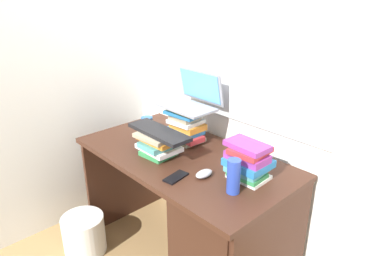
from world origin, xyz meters
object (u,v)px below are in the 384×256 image
object	(u,v)px
wastebasket	(84,234)
book_stack_keyboard_riser	(159,144)
book_stack_tall	(186,124)
cell_phone	(176,177)
desk	(221,231)
water_bottle	(234,176)
laptop	(192,98)
keyboard	(159,132)
computer_mouse	(204,174)
book_stack_side	(248,161)
mug	(147,124)

from	to	relation	value
wastebasket	book_stack_keyboard_riser	bearing A→B (deg)	41.60
book_stack_tall	cell_phone	size ratio (longest dim) A/B	1.86
desk	book_stack_keyboard_riser	size ratio (longest dim) A/B	5.41
book_stack_tall	water_bottle	size ratio (longest dim) A/B	1.45
laptop	cell_phone	bearing A→B (deg)	-52.76
book_stack_keyboard_riser	laptop	size ratio (longest dim) A/B	0.68
desk	water_bottle	world-z (taller)	water_bottle
book_stack_tall	water_bottle	distance (m)	0.64
keyboard	computer_mouse	xyz separation A→B (m)	(0.36, 0.00, -0.13)
water_bottle	cell_phone	bearing A→B (deg)	-158.93
book_stack_tall	laptop	distance (m)	0.17
book_stack_tall	keyboard	size ratio (longest dim) A/B	0.60
book_stack_tall	book_stack_side	bearing A→B (deg)	-8.89
cell_phone	desk	bearing A→B (deg)	39.07
book_stack_keyboard_riser	book_stack_side	xyz separation A→B (m)	(0.53, 0.16, 0.03)
desk	book_stack_tall	size ratio (longest dim) A/B	5.22
book_stack_keyboard_riser	keyboard	size ratio (longest dim) A/B	0.58
book_stack_keyboard_riser	cell_phone	xyz separation A→B (m)	(0.27, -0.11, -0.06)
desk	book_stack_side	bearing A→B (deg)	43.82
book_stack_side	laptop	world-z (taller)	laptop
cell_phone	computer_mouse	bearing A→B (deg)	42.57
book_stack_keyboard_riser	keyboard	bearing A→B (deg)	33.34
book_stack_side	computer_mouse	size ratio (longest dim) A/B	2.13
cell_phone	book_stack_keyboard_riser	bearing A→B (deg)	149.85
book_stack_keyboard_riser	water_bottle	xyz separation A→B (m)	(0.56, 0.00, 0.02)
cell_phone	book_stack_side	bearing A→B (deg)	37.63
keyboard	cell_phone	size ratio (longest dim) A/B	3.09
keyboard	wastebasket	distance (m)	0.93
book_stack_tall	book_stack_side	size ratio (longest dim) A/B	1.14
laptop	wastebasket	bearing A→B (deg)	-119.10
book_stack_side	computer_mouse	distance (m)	0.24
book_stack_keyboard_riser	computer_mouse	size ratio (longest dim) A/B	2.35
mug	book_stack_tall	bearing A→B (deg)	13.05
mug	water_bottle	xyz separation A→B (m)	(0.91, -0.17, 0.04)
book_stack_keyboard_riser	desk	bearing A→B (deg)	9.59
keyboard	book_stack_side	bearing A→B (deg)	17.38
laptop	computer_mouse	distance (m)	0.55
cell_phone	laptop	bearing A→B (deg)	118.25
book_stack_keyboard_riser	laptop	xyz separation A→B (m)	(-0.03, 0.30, 0.20)
water_bottle	computer_mouse	bearing A→B (deg)	179.25
desk	keyboard	xyz separation A→B (m)	(-0.43, -0.07, 0.48)
laptop	book_stack_side	bearing A→B (deg)	-13.90
book_stack_side	wastebasket	bearing A→B (deg)	-151.02
cell_phone	wastebasket	bearing A→B (deg)	-169.00
laptop	computer_mouse	xyz separation A→B (m)	(0.40, -0.29, -0.26)
desk	mug	size ratio (longest dim) A/B	11.51
book_stack_tall	computer_mouse	bearing A→B (deg)	-31.07
book_stack_tall	keyboard	xyz separation A→B (m)	(0.04, -0.24, 0.03)
book_stack_side	keyboard	world-z (taller)	book_stack_side
computer_mouse	laptop	bearing A→B (deg)	143.84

